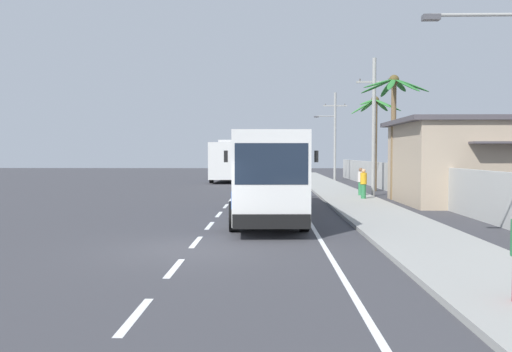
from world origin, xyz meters
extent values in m
plane|color=#3A3A3F|center=(0.00, 0.00, 0.00)|extent=(160.00, 160.00, 0.00)
cube|color=#999993|center=(6.80, 10.00, 0.07)|extent=(3.20, 90.00, 0.14)
cube|color=white|center=(0.00, -5.88, 0.00)|extent=(0.16, 2.00, 0.01)
cube|color=white|center=(0.00, -2.34, 0.00)|extent=(0.16, 2.00, 0.01)
cube|color=white|center=(0.00, 1.19, 0.00)|extent=(0.16, 2.00, 0.01)
cube|color=white|center=(0.00, 4.72, 0.00)|extent=(0.16, 2.00, 0.01)
cube|color=white|center=(0.00, 8.25, 0.00)|extent=(0.16, 2.00, 0.01)
cube|color=white|center=(0.00, 11.78, 0.00)|extent=(0.16, 2.00, 0.01)
cube|color=white|center=(0.00, 15.31, 0.00)|extent=(0.16, 2.00, 0.01)
cube|color=white|center=(0.00, 18.84, 0.00)|extent=(0.16, 2.00, 0.01)
cube|color=white|center=(0.00, 22.37, 0.00)|extent=(0.16, 2.00, 0.01)
cube|color=white|center=(0.00, 25.91, 0.00)|extent=(0.16, 2.00, 0.01)
cube|color=white|center=(0.00, 29.44, 0.00)|extent=(0.16, 2.00, 0.01)
cube|color=white|center=(0.00, 32.97, 0.00)|extent=(0.16, 2.00, 0.01)
cube|color=white|center=(0.00, 36.50, 0.00)|extent=(0.16, 2.00, 0.01)
cube|color=white|center=(0.00, 40.03, 0.00)|extent=(0.16, 2.00, 0.01)
cube|color=white|center=(0.00, 43.56, 0.00)|extent=(0.16, 2.00, 0.01)
cube|color=white|center=(0.00, 47.09, 0.00)|extent=(0.16, 2.00, 0.01)
cube|color=white|center=(3.76, 15.00, 0.00)|extent=(0.14, 70.00, 0.01)
cube|color=#B2B2AD|center=(10.60, 14.00, 1.00)|extent=(0.24, 60.00, 1.99)
cube|color=silver|center=(2.00, 7.70, 1.89)|extent=(2.92, 12.48, 2.99)
cube|color=#192333|center=(1.99, 7.90, 2.41)|extent=(2.91, 11.49, 0.96)
cube|color=#192333|center=(2.25, 1.55, 2.34)|extent=(2.23, 0.19, 1.26)
cube|color=blue|center=(2.00, 7.70, 1.21)|extent=(2.95, 12.24, 0.54)
cube|color=black|center=(2.26, 1.46, 0.59)|extent=(2.38, 0.26, 0.44)
cube|color=#B7B7B7|center=(1.94, 9.25, 3.52)|extent=(1.44, 2.78, 0.28)
cube|color=black|center=(3.63, 1.81, 2.56)|extent=(0.12, 0.08, 0.36)
cube|color=black|center=(0.85, 1.70, 2.56)|extent=(0.12, 0.08, 0.36)
cylinder|color=black|center=(3.36, 3.41, 0.52)|extent=(0.36, 1.05, 1.04)
cylinder|color=black|center=(0.99, 3.31, 0.52)|extent=(0.36, 1.05, 1.04)
cylinder|color=black|center=(3.03, 11.46, 0.52)|extent=(0.36, 1.05, 1.04)
cylinder|color=black|center=(0.66, 11.37, 0.52)|extent=(0.36, 1.05, 1.04)
cube|color=white|center=(-1.75, 35.57, 2.01)|extent=(2.59, 11.24, 3.24)
cube|color=#192333|center=(-1.75, 35.37, 2.57)|extent=(2.61, 10.34, 1.04)
cube|color=#192333|center=(-1.67, 41.13, 2.49)|extent=(2.25, 0.13, 1.36)
cube|color=blue|center=(-1.75, 35.57, 1.28)|extent=(2.62, 11.01, 0.58)
cube|color=black|center=(-1.67, 41.22, 0.59)|extent=(2.40, 0.19, 0.44)
cube|color=#B7B7B7|center=(-1.77, 34.17, 3.77)|extent=(1.38, 2.48, 0.28)
cube|color=black|center=(-3.08, 40.94, 2.74)|extent=(0.12, 0.08, 0.36)
cube|color=black|center=(-0.28, 40.91, 2.74)|extent=(0.12, 0.08, 0.36)
cylinder|color=black|center=(-2.89, 39.51, 0.52)|extent=(0.33, 1.04, 1.04)
cylinder|color=black|center=(-0.50, 39.48, 0.52)|extent=(0.33, 1.04, 1.04)
cylinder|color=black|center=(-2.99, 32.23, 0.52)|extent=(0.33, 1.04, 1.04)
cylinder|color=black|center=(-0.59, 32.20, 0.52)|extent=(0.33, 1.04, 1.04)
cylinder|color=black|center=(4.01, 15.91, 0.30)|extent=(0.15, 0.61, 0.60)
cylinder|color=black|center=(4.12, 17.26, 0.30)|extent=(0.17, 0.61, 0.60)
cube|color=red|center=(4.06, 16.54, 0.52)|extent=(0.33, 1.12, 0.36)
cube|color=black|center=(4.09, 16.84, 0.72)|extent=(0.29, 0.62, 0.12)
cylinder|color=gray|center=(4.02, 16.03, 0.60)|extent=(0.09, 0.32, 0.67)
cylinder|color=black|center=(4.03, 16.13, 1.04)|extent=(0.56, 0.09, 0.04)
sphere|color=#EAEACC|center=(4.02, 16.01, 0.90)|extent=(0.14, 0.14, 0.14)
cylinder|color=black|center=(4.08, 16.79, 1.02)|extent=(0.32, 0.32, 0.60)
sphere|color=black|center=(4.08, 16.79, 1.45)|extent=(0.26, 0.26, 0.26)
cylinder|color=#2D7A47|center=(7.46, 14.83, 0.54)|extent=(0.28, 0.28, 0.80)
cylinder|color=gold|center=(7.46, 14.83, 1.26)|extent=(0.36, 0.36, 0.64)
sphere|color=tan|center=(7.46, 14.83, 1.69)|extent=(0.23, 0.23, 0.23)
cylinder|color=#2D7A47|center=(7.72, 17.20, 0.54)|extent=(0.28, 0.28, 0.79)
cylinder|color=beige|center=(7.72, 17.20, 1.25)|extent=(0.36, 0.36, 0.63)
sphere|color=brown|center=(7.72, 17.20, 1.67)|extent=(0.24, 0.24, 0.24)
cylinder|color=#9E9E99|center=(7.59, -0.64, 6.18)|extent=(2.54, 0.09, 0.09)
cube|color=#4C4C51|center=(6.32, -0.64, 6.12)|extent=(0.44, 0.24, 0.14)
cylinder|color=#9E9E99|center=(8.68, 18.26, 4.28)|extent=(0.24, 0.24, 8.55)
cube|color=#9E9E99|center=(8.68, 18.26, 7.07)|extent=(2.19, 0.12, 0.12)
cylinder|color=#4C4742|center=(7.81, 18.26, 7.19)|extent=(0.08, 0.08, 0.16)
cylinder|color=#4C4742|center=(9.56, 18.26, 7.19)|extent=(0.08, 0.08, 0.16)
cylinder|color=#9E9E99|center=(8.68, 37.16, 4.32)|extent=(0.24, 0.24, 8.65)
cube|color=#9E9E99|center=(8.68, 37.16, 7.35)|extent=(2.36, 0.12, 0.12)
cylinder|color=#4C4742|center=(7.73, 37.16, 7.47)|extent=(0.08, 0.08, 0.16)
cylinder|color=#4C4742|center=(9.62, 37.16, 7.47)|extent=(0.08, 0.08, 0.16)
cylinder|color=#9E9E99|center=(7.76, 37.16, 6.33)|extent=(1.85, 0.09, 0.09)
cube|color=#4C4C51|center=(6.83, 37.16, 6.27)|extent=(0.44, 0.24, 0.14)
cylinder|color=brown|center=(9.29, 15.70, 3.40)|extent=(0.29, 0.29, 6.80)
ellipsoid|color=#28702D|center=(10.25, 15.57, 6.51)|extent=(2.02, 0.61, 0.88)
ellipsoid|color=#28702D|center=(9.83, 16.55, 6.64)|extent=(1.41, 1.93, 0.64)
ellipsoid|color=#28702D|center=(9.13, 16.65, 6.49)|extent=(0.68, 2.00, 0.93)
ellipsoid|color=#28702D|center=(8.44, 16.20, 6.55)|extent=(1.92, 1.33, 0.81)
ellipsoid|color=#28702D|center=(8.36, 15.33, 6.61)|extent=(2.03, 1.08, 0.70)
ellipsoid|color=#28702D|center=(8.93, 14.81, 6.48)|extent=(1.07, 1.96, 0.94)
ellipsoid|color=#28702D|center=(9.80, 14.91, 6.45)|extent=(1.35, 1.82, 1.01)
sphere|color=brown|center=(9.29, 15.70, 6.85)|extent=(0.56, 0.56, 0.56)
cylinder|color=brown|center=(9.62, 22.59, 3.18)|extent=(0.35, 0.35, 6.36)
ellipsoid|color=#337F33|center=(10.55, 22.61, 6.05)|extent=(1.91, 0.41, 0.92)
ellipsoid|color=#337F33|center=(10.22, 23.32, 6.10)|extent=(1.51, 1.73, 0.82)
ellipsoid|color=#337F33|center=(9.29, 23.47, 6.10)|extent=(1.02, 1.94, 0.83)
ellipsoid|color=#337F33|center=(8.76, 22.45, 5.93)|extent=(1.83, 0.63, 1.15)
ellipsoid|color=#337F33|center=(8.97, 21.85, 6.20)|extent=(1.58, 1.73, 0.63)
ellipsoid|color=#337F33|center=(9.98, 21.71, 6.09)|extent=(1.07, 1.93, 0.84)
sphere|color=brown|center=(9.62, 22.59, 6.41)|extent=(0.56, 0.56, 0.56)
camera|label=1|loc=(2.18, -14.14, 2.65)|focal=36.35mm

